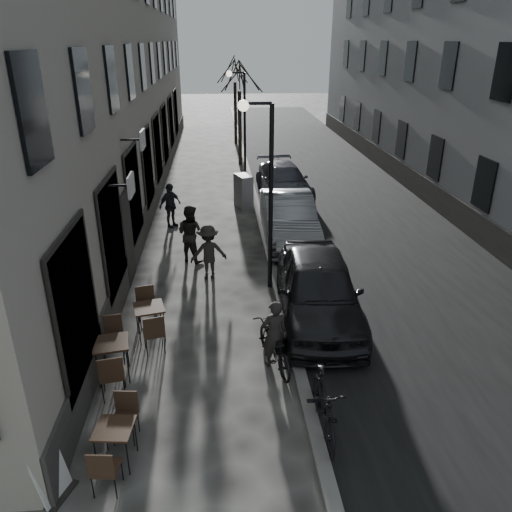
{
  "coord_description": "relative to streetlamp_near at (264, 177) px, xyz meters",
  "views": [
    {
      "loc": [
        -1.37,
        -6.52,
        6.44
      ],
      "look_at": [
        -0.54,
        4.08,
        1.8
      ],
      "focal_mm": 35.0,
      "sensor_mm": 36.0,
      "label": 1
    }
  ],
  "objects": [
    {
      "name": "sign_board",
      "position": [
        -3.84,
        -6.75,
        -2.75
      ],
      "size": [
        0.53,
        0.65,
        1.02
      ],
      "rotation": [
        0.0,
        0.0,
        -0.36
      ],
      "color": "black",
      "rests_on": "ground"
    },
    {
      "name": "bistro_set_b",
      "position": [
        -3.45,
        -3.83,
        -2.65
      ],
      "size": [
        0.8,
        1.75,
        1.0
      ],
      "rotation": [
        0.0,
        0.0,
        0.18
      ],
      "color": "black",
      "rests_on": "ground"
    },
    {
      "name": "ground",
      "position": [
        0.17,
        -6.0,
        -3.16
      ],
      "size": [
        120.0,
        120.0,
        0.0
      ],
      "primitive_type": "plane",
      "color": "#312F2D",
      "rests_on": "ground"
    },
    {
      "name": "pedestrian_mid",
      "position": [
        -1.53,
        0.72,
        -2.35
      ],
      "size": [
        1.14,
        0.77,
        1.63
      ],
      "primitive_type": "imported",
      "rotation": [
        0.0,
        0.0,
        3.31
      ],
      "color": "#282523",
      "rests_on": "ground"
    },
    {
      "name": "road",
      "position": [
        4.02,
        10.0,
        -3.16
      ],
      "size": [
        7.3,
        60.0,
        0.0
      ],
      "primitive_type": "cube",
      "color": "black",
      "rests_on": "ground"
    },
    {
      "name": "bistro_set_c",
      "position": [
        -2.86,
        -2.38,
        -2.66
      ],
      "size": [
        0.83,
        1.69,
        0.97
      ],
      "rotation": [
        0.0,
        0.0,
        0.25
      ],
      "color": "black",
      "rests_on": "ground"
    },
    {
      "name": "car_near",
      "position": [
        1.17,
        -1.83,
        -2.33
      ],
      "size": [
        2.31,
        4.98,
        1.65
      ],
      "primitive_type": "imported",
      "rotation": [
        0.0,
        0.0,
        -0.08
      ],
      "color": "black",
      "rests_on": "ground"
    },
    {
      "name": "cyclist_rider",
      "position": [
        -0.12,
        -3.66,
        -2.39
      ],
      "size": [
        0.63,
        0.49,
        1.54
      ],
      "primitive_type": "imported",
      "rotation": [
        0.0,
        0.0,
        3.39
      ],
      "color": "black",
      "rests_on": "ground"
    },
    {
      "name": "bicycle",
      "position": [
        -0.12,
        -3.66,
        -2.69
      ],
      "size": [
        1.04,
        1.89,
        0.94
      ],
      "primitive_type": "imported",
      "rotation": [
        0.0,
        0.0,
        3.39
      ],
      "color": "black",
      "rests_on": "ground"
    },
    {
      "name": "streetlamp_far",
      "position": [
        0.0,
        12.0,
        0.0
      ],
      "size": [
        0.9,
        0.28,
        5.09
      ],
      "color": "black",
      "rests_on": "ground"
    },
    {
      "name": "car_mid",
      "position": [
        1.17,
        3.51,
        -2.37
      ],
      "size": [
        1.75,
        4.85,
        1.59
      ],
      "primitive_type": "imported",
      "rotation": [
        0.0,
        0.0,
        -0.01
      ],
      "color": "gray",
      "rests_on": "ground"
    },
    {
      "name": "pedestrian_far",
      "position": [
        -2.98,
        5.19,
        -2.34
      ],
      "size": [
        0.97,
        0.96,
        1.65
      ],
      "primitive_type": "imported",
      "rotation": [
        0.0,
        0.0,
        0.77
      ],
      "color": "black",
      "rests_on": "ground"
    },
    {
      "name": "tree_far",
      "position": [
        0.07,
        21.0,
        1.5
      ],
      "size": [
        2.4,
        2.4,
        5.7
      ],
      "color": "black",
      "rests_on": "ground"
    },
    {
      "name": "streetlamp_near",
      "position": [
        0.0,
        0.0,
        0.0
      ],
      "size": [
        0.9,
        0.28,
        5.09
      ],
      "color": "black",
      "rests_on": "ground"
    },
    {
      "name": "utility_cabinet",
      "position": [
        -0.17,
        7.26,
        -2.47
      ],
      "size": [
        0.78,
        1.03,
        1.38
      ],
      "primitive_type": "cube",
      "rotation": [
        0.0,
        0.0,
        0.34
      ],
      "color": "slate",
      "rests_on": "ground"
    },
    {
      "name": "bistro_set_a",
      "position": [
        -2.98,
        -6.16,
        -2.71
      ],
      "size": [
        0.66,
        1.51,
        0.88
      ],
      "rotation": [
        0.0,
        0.0,
        -0.1
      ],
      "color": "black",
      "rests_on": "ground"
    },
    {
      "name": "tree_near",
      "position": [
        0.07,
        15.0,
        1.5
      ],
      "size": [
        2.4,
        2.4,
        5.7
      ],
      "color": "black",
      "rests_on": "ground"
    },
    {
      "name": "pedestrian_near",
      "position": [
        -2.11,
        2.01,
        -2.25
      ],
      "size": [
        1.12,
        1.06,
        1.82
      ],
      "primitive_type": "imported",
      "rotation": [
        0.0,
        0.0,
        2.56
      ],
      "color": "black",
      "rests_on": "ground"
    },
    {
      "name": "car_far",
      "position": [
        1.69,
        8.8,
        -2.47
      ],
      "size": [
        2.35,
        4.91,
        1.38
      ],
      "primitive_type": "imported",
      "rotation": [
        0.0,
        0.0,
        0.09
      ],
      "color": "#3C3D47",
      "rests_on": "ground"
    },
    {
      "name": "kerb",
      "position": [
        0.37,
        10.0,
        -3.1
      ],
      "size": [
        0.25,
        60.0,
        0.12
      ],
      "primitive_type": "cube",
      "color": "slate",
      "rests_on": "ground"
    },
    {
      "name": "moped",
      "position": [
        0.52,
        -5.69,
        -2.6
      ],
      "size": [
        0.54,
        1.88,
        1.13
      ],
      "primitive_type": "imported",
      "rotation": [
        0.0,
        0.0,
        -0.01
      ],
      "color": "black",
      "rests_on": "ground"
    }
  ]
}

